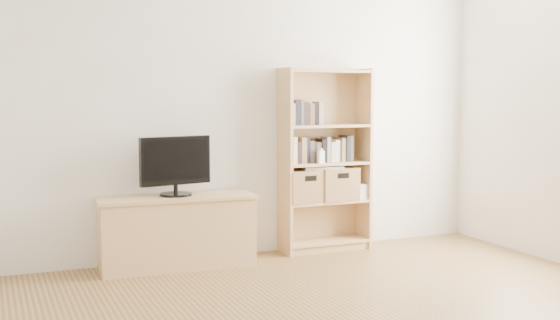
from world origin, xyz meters
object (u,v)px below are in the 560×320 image
television (175,166)px  baby_monitor (321,157)px  tv_stand (176,233)px  bookshelf (325,160)px  basket_left (303,186)px  laptop (322,167)px  basket_right (335,183)px

television → baby_monitor: bearing=-11.2°
tv_stand → television: bearing=0.0°
tv_stand → bookshelf: (1.40, 0.09, 0.54)m
tv_stand → basket_left: (1.18, 0.08, 0.32)m
bookshelf → television: bearing=-177.1°
tv_stand → baby_monitor: (1.31, -0.01, 0.58)m
bookshelf → baby_monitor: bearing=-135.0°
bookshelf → basket_left: bearing=-178.8°
basket_left → laptop: 0.24m
bookshelf → television: (-1.40, -0.09, 0.01)m
bookshelf → baby_monitor: (-0.09, -0.09, 0.04)m
television → baby_monitor: 1.31m
bookshelf → basket_right: size_ratio=4.59×
bookshelf → basket_right: 0.24m
basket_left → baby_monitor: bearing=-35.9°
baby_monitor → basket_left: 0.30m
tv_stand → laptop: (1.36, 0.08, 0.47)m
television → laptop: television is taller
bookshelf → television: bookshelf is taller
basket_right → laptop: size_ratio=1.01×
tv_stand → baby_monitor: size_ratio=11.04×
basket_right → television: bearing=-178.9°
tv_stand → baby_monitor: baby_monitor is taller
basket_right → laptop: laptop is taller
bookshelf → laptop: bookshelf is taller
television → basket_right: (1.50, 0.08, -0.23)m
baby_monitor → laptop: size_ratio=0.32×
tv_stand → basket_right: bearing=6.6°
basket_right → basket_left: bearing=178.6°
television → baby_monitor: size_ratio=5.45×
bookshelf → basket_right: bookshelf is taller
basket_right → laptop: (-0.14, -0.01, 0.15)m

